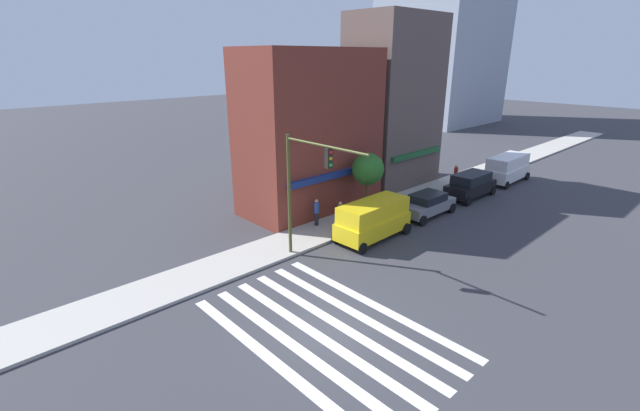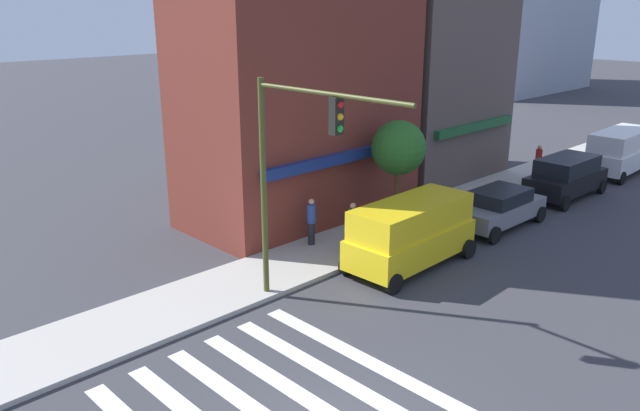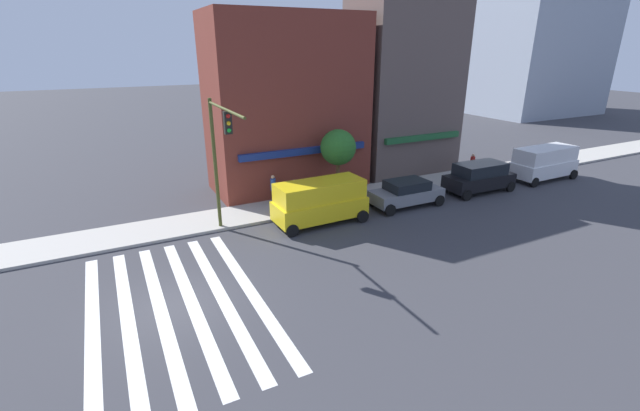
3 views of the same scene
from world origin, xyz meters
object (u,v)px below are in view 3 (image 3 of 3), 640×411
object	(u,v)px
suv_black	(479,177)
pedestrian_green_top	(294,194)
van_white	(544,162)
street_tree	(338,148)
traffic_signal	(220,147)
sedan_grey	(406,193)
pedestrian_blue_shirt	(273,189)
van_yellow	(320,200)
pedestrian_red_jacket	(472,165)

from	to	relation	value
suv_black	pedestrian_green_top	xyz separation A→B (m)	(-12.23, 2.22, 0.04)
van_white	street_tree	size ratio (longest dim) A/B	1.18
traffic_signal	street_tree	size ratio (longest dim) A/B	1.57
traffic_signal	pedestrian_green_top	xyz separation A→B (m)	(4.48, 1.77, -3.55)
sedan_grey	pedestrian_blue_shirt	distance (m)	7.94
pedestrian_blue_shirt	traffic_signal	bearing A→B (deg)	-29.34
sedan_grey	van_white	xyz separation A→B (m)	(12.20, -0.00, 0.44)
van_white	traffic_signal	bearing A→B (deg)	177.63
traffic_signal	pedestrian_blue_shirt	world-z (taller)	traffic_signal
pedestrian_blue_shirt	van_yellow	bearing A→B (deg)	39.98
sedan_grey	pedestrian_blue_shirt	bearing A→B (deg)	153.72
sedan_grey	street_tree	distance (m)	4.88
van_yellow	pedestrian_red_jacket	distance (m)	13.50
sedan_grey	street_tree	size ratio (longest dim) A/B	1.03
street_tree	pedestrian_green_top	bearing A→B (deg)	-169.68
pedestrian_green_top	suv_black	bearing A→B (deg)	82.31
traffic_signal	street_tree	world-z (taller)	traffic_signal
van_white	pedestrian_green_top	xyz separation A→B (m)	(-18.52, 2.22, -0.21)
pedestrian_red_jacket	street_tree	size ratio (longest dim) A/B	0.41
sedan_grey	pedestrian_red_jacket	xyz separation A→B (m)	(7.53, 2.24, 0.23)
pedestrian_blue_shirt	street_tree	xyz separation A→B (m)	(3.93, -0.81, 2.25)
van_yellow	van_white	distance (m)	17.98
suv_black	traffic_signal	bearing A→B (deg)	179.41
suv_black	van_yellow	bearing A→B (deg)	-179.06
van_yellow	sedan_grey	xyz separation A→B (m)	(5.78, 0.00, -0.44)
pedestrian_blue_shirt	sedan_grey	bearing A→B (deg)	83.34
van_yellow	street_tree	bearing A→B (deg)	45.16
suv_black	street_tree	bearing A→B (deg)	163.73
traffic_signal	sedan_grey	size ratio (longest dim) A/B	1.52
suv_black	pedestrian_blue_shirt	xyz separation A→B (m)	(-12.97, 3.61, 0.04)
traffic_signal	sedan_grey	xyz separation A→B (m)	(10.80, -0.44, -3.78)
van_yellow	sedan_grey	world-z (taller)	van_yellow
pedestrian_blue_shirt	street_tree	distance (m)	4.60
pedestrian_red_jacket	traffic_signal	bearing A→B (deg)	-154.92
van_white	pedestrian_red_jacket	xyz separation A→B (m)	(-4.67, 2.24, -0.21)
traffic_signal	van_white	distance (m)	23.24
pedestrian_green_top	street_tree	bearing A→B (deg)	102.92
van_yellow	sedan_grey	size ratio (longest dim) A/B	1.14
pedestrian_blue_shirt	suv_black	bearing A→B (deg)	94.84
van_yellow	suv_black	distance (m)	11.69
pedestrian_green_top	pedestrian_blue_shirt	size ratio (longest dim) A/B	1.00
pedestrian_blue_shirt	street_tree	bearing A→B (deg)	98.76
traffic_signal	suv_black	bearing A→B (deg)	-1.52
suv_black	pedestrian_red_jacket	size ratio (longest dim) A/B	2.67
street_tree	pedestrian_red_jacket	bearing A→B (deg)	-3.00
sedan_grey	suv_black	xyz separation A→B (m)	(5.90, 0.00, 0.19)
pedestrian_green_top	street_tree	size ratio (longest dim) A/B	0.41
van_white	pedestrian_blue_shirt	xyz separation A→B (m)	(-19.26, 3.61, -0.21)
pedestrian_red_jacket	street_tree	world-z (taller)	street_tree
traffic_signal	van_white	bearing A→B (deg)	-1.11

